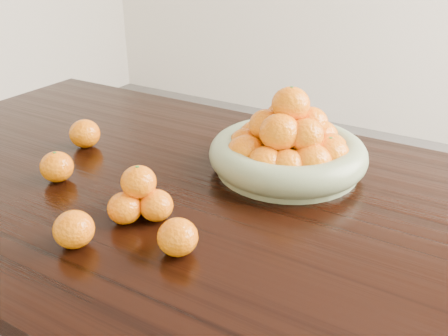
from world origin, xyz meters
The scene contains 7 objects.
dining_table centered at (0.00, 0.00, 0.66)m, with size 2.00×1.00×0.75m.
fruit_bowl centered at (0.06, 0.19, 0.81)m, with size 0.38×0.38×0.21m.
orange_pyramid centered at (-0.11, -0.16, 0.79)m, with size 0.13×0.13×0.11m.
loose_orange_0 centered at (-0.38, -0.13, 0.79)m, with size 0.08×0.08×0.07m, color orange.
loose_orange_1 centered at (-0.15, -0.30, 0.79)m, with size 0.08×0.08×0.07m, color orange.
loose_orange_2 centered at (0.03, -0.22, 0.78)m, with size 0.07×0.07×0.07m, color orange.
loose_orange_3 centered at (-0.46, 0.04, 0.79)m, with size 0.08×0.08×0.08m, color orange.
Camera 1 is at (0.48, -0.82, 1.29)m, focal length 40.00 mm.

